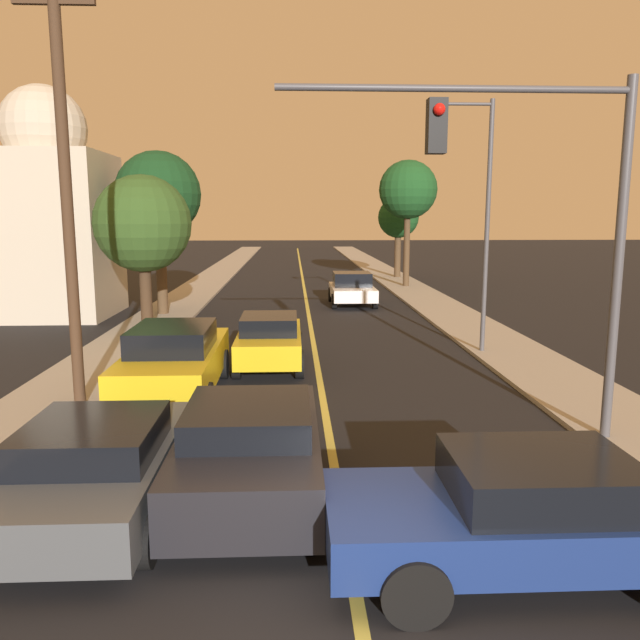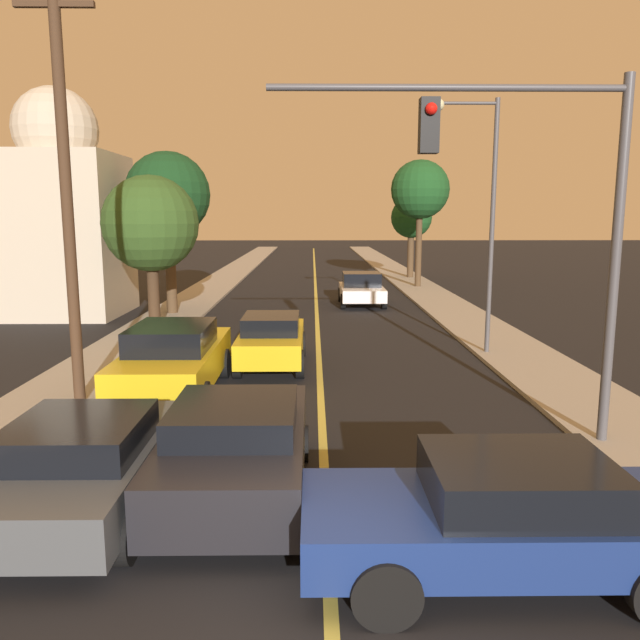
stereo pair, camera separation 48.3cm
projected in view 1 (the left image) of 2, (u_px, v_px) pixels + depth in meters
road_surface at (302, 278)px, 41.60m from camera, size 9.38×80.00×0.01m
sidewalk_left at (213, 278)px, 41.33m from camera, size 2.50×80.00×0.12m
sidewalk_right at (391, 277)px, 41.85m from camera, size 2.50×80.00×0.12m
car_near_lane_front at (250, 448)px, 9.14m from camera, size 2.11×4.38×1.50m
car_near_lane_second at (270, 339)px, 17.15m from camera, size 1.84×4.12×1.47m
car_outer_lane_front at (98, 465)px, 8.58m from camera, size 2.07×4.30×1.42m
car_outer_lane_second at (175, 360)px, 14.26m from camera, size 2.06×5.08×1.71m
car_far_oncoming at (352, 289)px, 29.10m from camera, size 2.07×3.98×1.52m
car_crossing_right at (527, 512)px, 7.20m from camera, size 4.57×2.00×1.44m
traffic_signal_mast at (541, 194)px, 10.75m from camera, size 6.13×0.42×6.37m
streetlamp_right at (474, 193)px, 18.06m from camera, size 1.94×0.36×7.29m
utility_pole_left at (66, 190)px, 12.74m from camera, size 1.60×0.24×8.75m
tree_left_near at (158, 195)px, 25.17m from camera, size 3.44×3.44×6.60m
tree_left_far at (143, 224)px, 21.62m from camera, size 3.36×3.36×5.43m
tree_right_near at (398, 218)px, 40.72m from camera, size 2.67×2.67×5.24m
tree_right_far at (408, 190)px, 35.19m from camera, size 3.30×3.30×7.12m
domed_building_left at (49, 214)px, 25.42m from camera, size 4.77×4.77×9.26m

